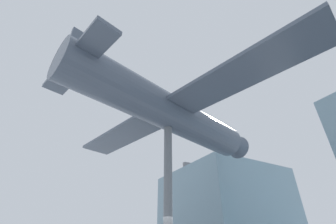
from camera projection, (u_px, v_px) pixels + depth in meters
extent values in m
cube|color=#7593A3|center=(225.00, 215.00, 22.87)|extent=(10.61, 10.14, 8.30)
cube|color=slate|center=(220.00, 172.00, 25.16)|extent=(0.36, 9.64, 0.60)
cylinder|color=slate|center=(168.00, 195.00, 10.31)|extent=(0.41, 0.41, 6.87)
cylinder|color=#4C5666|center=(168.00, 112.00, 12.59)|extent=(5.11, 12.34, 2.00)
cube|color=#4C5666|center=(168.00, 112.00, 12.59)|extent=(16.34, 6.27, 0.18)
cube|color=#4C5666|center=(77.00, 63.00, 9.44)|extent=(5.31, 2.32, 0.18)
cube|color=#4C5666|center=(81.00, 48.00, 9.91)|extent=(0.46, 1.11, 1.71)
cone|color=#4C5666|center=(233.00, 145.00, 16.67)|extent=(2.00, 1.78, 1.70)
sphere|color=black|center=(240.00, 148.00, 17.19)|extent=(0.44, 0.44, 0.44)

